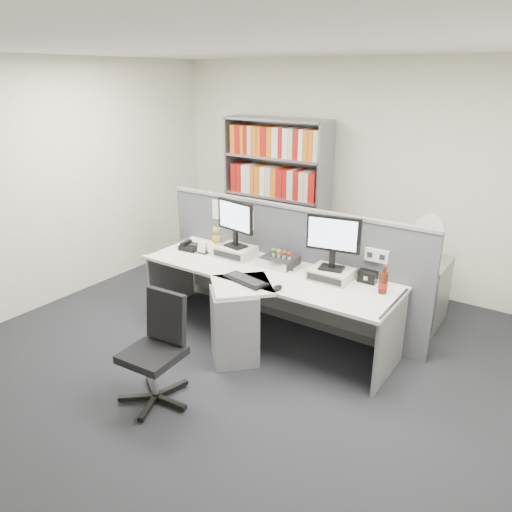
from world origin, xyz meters
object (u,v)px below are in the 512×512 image
Objects in this scene: speaker at (368,277)px; office_chair at (158,346)px; filing_cabinet at (421,292)px; desk at (253,303)px; mouse at (278,288)px; cola_bottle at (383,283)px; monitor_right at (333,238)px; desk_phone at (190,247)px; shelving_unit at (276,199)px; monitor_left at (235,220)px; desk_fan at (429,232)px; desktop_pc at (279,261)px; desk_calendar at (203,249)px; keyboard at (245,280)px.

office_chair reaches higher than speaker.
desk is at bearing -130.61° from filing_cabinet.
cola_bottle reaches higher than mouse.
speaker is at bearing 143.78° from cola_bottle.
office_chair reaches higher than filing_cabinet.
filing_cabinet is (0.27, 0.90, -0.43)m from speaker.
monitor_right reaches higher than desk_phone.
shelving_unit is (-1.24, 1.95, 0.23)m from mouse.
mouse is at bearing -15.18° from desk_phone.
monitor_left reaches higher than desk_fan.
filing_cabinet is (0.86, 1.50, -0.39)m from mouse.
shelving_unit is (-0.90, 1.85, 0.52)m from desk.
desk_fan is (2.10, -0.45, 0.04)m from shelving_unit.
desk_phone is at bearing -172.87° from speaker.
speaker is at bearing -107.01° from filing_cabinet.
desktop_pc is at bearing -56.81° from shelving_unit.
office_chair is (-1.09, -1.59, -0.30)m from speaker.
monitor_left is at bearing 22.67° from desk_calendar.
desk_calendar reaches higher than keyboard.
desk is 5.57× the size of keyboard.
desktop_pc is (0.52, 0.03, -0.35)m from monitor_left.
desk_fan is (2.21, 1.14, 0.26)m from desk_phone.
monitor_left is at bearing 141.44° from desk.
mouse is 2.32m from shelving_unit.
desktop_pc is 1.27× the size of cola_bottle.
office_chair reaches higher than desk_calendar.
keyboard is 0.53× the size of office_chair.
filing_cabinet is 0.79× the size of office_chair.
monitor_right is 3.00× the size of speaker.
desk_fan is (1.68, 1.02, -0.10)m from monitor_left.
monitor_right is at bearing 61.96° from office_chair.
desk_phone is (-1.01, 0.26, 0.30)m from desk.
desk_calendar is (-1.43, -0.14, -0.35)m from monitor_right.
speaker reaches higher than desk.
desk_calendar reaches higher than speaker.
desk_fan is at bearing 51.38° from keyboard.
speaker reaches higher than keyboard.
monitor_right is 1.95× the size of cola_bottle.
mouse is (0.82, -0.49, -0.37)m from monitor_left.
desk_calendar is at bearing 163.09° from mouse.
mouse is at bearing -57.64° from shelving_unit.
shelving_unit reaches higher than keyboard.
desk_fan reaches higher than mouse.
monitor_right is at bearing -3.38° from desktop_pc.
cola_bottle is 1.14m from filing_cabinet.
desk_fan is (1.21, 1.51, 0.28)m from keyboard.
desk_fan is 2.89m from office_chair.
desk_phone is 0.84× the size of cola_bottle.
shelving_unit reaches higher than monitor_left.
mouse is 1.75m from desk_fan.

